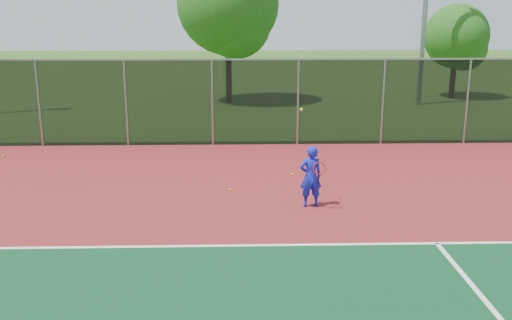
# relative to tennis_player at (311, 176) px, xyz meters

# --- Properties ---
(court_apron) EXTENTS (30.00, 20.00, 0.02)m
(court_apron) POSITION_rel_tennis_player_xyz_m (0.33, -3.40, -0.77)
(court_apron) COLOR maroon
(court_apron) RESTS_ON ground
(fence_back) EXTENTS (30.00, 0.06, 3.03)m
(fence_back) POSITION_rel_tennis_player_xyz_m (0.33, 6.60, 0.79)
(fence_back) COLOR black
(fence_back) RESTS_ON court_apron
(tennis_player) EXTENTS (0.60, 0.63, 2.41)m
(tennis_player) POSITION_rel_tennis_player_xyz_m (0.00, 0.00, 0.00)
(tennis_player) COLOR #1621D0
(tennis_player) RESTS_ON court_apron
(practice_ball_0) EXTENTS (0.07, 0.07, 0.07)m
(practice_ball_0) POSITION_rel_tennis_player_xyz_m (-0.21, 2.63, -0.72)
(practice_ball_0) COLOR #D3E11A
(practice_ball_0) RESTS_ON court_apron
(practice_ball_3) EXTENTS (0.07, 0.07, 0.07)m
(practice_ball_3) POSITION_rel_tennis_player_xyz_m (-1.97, 1.24, -0.72)
(practice_ball_3) COLOR #D3E11A
(practice_ball_3) RESTS_ON court_apron
(practice_ball_4) EXTENTS (0.07, 0.07, 0.07)m
(practice_ball_4) POSITION_rel_tennis_player_xyz_m (-9.44, 5.08, -0.72)
(practice_ball_4) COLOR #D3E11A
(practice_ball_4) RESTS_ON court_apron
(tree_back_left) EXTENTS (5.11, 5.11, 7.51)m
(tree_back_left) POSITION_rel_tennis_player_xyz_m (-2.18, 16.27, 3.94)
(tree_back_left) COLOR #332012
(tree_back_left) RESTS_ON ground
(tree_back_mid) EXTENTS (3.40, 3.40, 4.99)m
(tree_back_mid) POSITION_rel_tennis_player_xyz_m (9.97, 17.49, 2.35)
(tree_back_mid) COLOR #332012
(tree_back_mid) RESTS_ON ground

